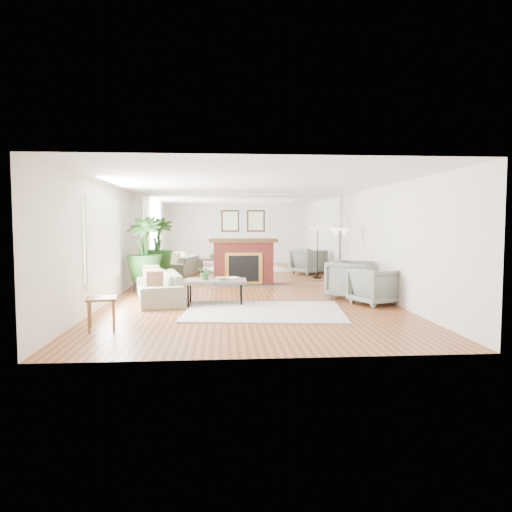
{
  "coord_description": "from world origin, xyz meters",
  "views": [
    {
      "loc": [
        -0.56,
        -9.02,
        1.66
      ],
      "look_at": [
        0.15,
        0.6,
        0.99
      ],
      "focal_mm": 32.0,
      "sensor_mm": 36.0,
      "label": 1
    }
  ],
  "objects": [
    {
      "name": "area_rug",
      "position": [
        0.22,
        -0.52,
        0.02
      ],
      "size": [
        3.16,
        2.42,
        0.03
      ],
      "primitive_type": "cube",
      "rotation": [
        0.0,
        0.0,
        -0.11
      ],
      "color": "silver",
      "rests_on": "ground"
    },
    {
      "name": "potted_ficus",
      "position": [
        -2.48,
        2.29,
        0.99
      ],
      "size": [
        1.03,
        1.03,
        1.86
      ],
      "color": "black",
      "rests_on": "ground"
    },
    {
      "name": "floor_lamp",
      "position": [
        2.35,
        2.12,
        1.34
      ],
      "size": [
        0.51,
        0.28,
        1.57
      ],
      "color": "black",
      "rests_on": "ground"
    },
    {
      "name": "armchair_back",
      "position": [
        2.3,
        0.97,
        0.43
      ],
      "size": [
        1.27,
        1.26,
        0.85
      ],
      "primitive_type": "imported",
      "rotation": [
        0.0,
        0.0,
        1.04
      ],
      "color": "gray",
      "rests_on": "ground"
    },
    {
      "name": "armchair_front",
      "position": [
        2.57,
        0.12,
        0.38
      ],
      "size": [
        1.1,
        1.09,
        0.76
      ],
      "primitive_type": "imported",
      "rotation": [
        0.0,
        0.0,
        2.0
      ],
      "color": "gray",
      "rests_on": "ground"
    },
    {
      "name": "wall_left",
      "position": [
        -2.99,
        0.0,
        1.25
      ],
      "size": [
        0.02,
        7.0,
        2.5
      ],
      "primitive_type": "cube",
      "color": "white",
      "rests_on": "ground"
    },
    {
      "name": "mirror_panel",
      "position": [
        0.0,
        3.47,
        1.25
      ],
      "size": [
        5.4,
        0.04,
        2.4
      ],
      "primitive_type": "cube",
      "color": "silver",
      "rests_on": "wall_back"
    },
    {
      "name": "tabletop_plant",
      "position": [
        -0.92,
        0.43,
        0.67
      ],
      "size": [
        0.34,
        0.31,
        0.32
      ],
      "primitive_type": "imported",
      "rotation": [
        0.0,
        0.0,
        -0.25
      ],
      "color": "#2C6826",
      "rests_on": "coffee_table"
    },
    {
      "name": "side_table",
      "position": [
        -2.46,
        -1.77,
        0.43
      ],
      "size": [
        0.54,
        0.54,
        0.52
      ],
      "rotation": [
        0.0,
        0.0,
        0.21
      ],
      "color": "brown",
      "rests_on": "ground"
    },
    {
      "name": "wall_right",
      "position": [
        2.99,
        0.0,
        1.25
      ],
      "size": [
        0.02,
        7.0,
        2.5
      ],
      "primitive_type": "cube",
      "color": "white",
      "rests_on": "ground"
    },
    {
      "name": "wall_back",
      "position": [
        0.0,
        3.49,
        1.25
      ],
      "size": [
        6.0,
        0.02,
        2.5
      ],
      "primitive_type": "cube",
      "color": "white",
      "rests_on": "ground"
    },
    {
      "name": "ground",
      "position": [
        0.0,
        0.0,
        0.0
      ],
      "size": [
        7.0,
        7.0,
        0.0
      ],
      "primitive_type": "plane",
      "color": "brown",
      "rests_on": "ground"
    },
    {
      "name": "window_panel",
      "position": [
        -2.96,
        0.4,
        1.35
      ],
      "size": [
        0.04,
        2.4,
        1.5
      ],
      "primitive_type": "cube",
      "color": "#B2E09E",
      "rests_on": "wall_left"
    },
    {
      "name": "sofa",
      "position": [
        -1.94,
        0.82,
        0.32
      ],
      "size": [
        1.28,
        2.29,
        0.63
      ],
      "primitive_type": "imported",
      "rotation": [
        0.0,
        0.0,
        -1.36
      ],
      "color": "gray",
      "rests_on": "ground"
    },
    {
      "name": "fireplace",
      "position": [
        0.0,
        3.26,
        0.66
      ],
      "size": [
        1.85,
        0.83,
        2.05
      ],
      "color": "maroon",
      "rests_on": "ground"
    },
    {
      "name": "book",
      "position": [
        -0.44,
        0.58,
        0.53
      ],
      "size": [
        0.34,
        0.37,
        0.02
      ],
      "primitive_type": "imported",
      "rotation": [
        0.0,
        0.0,
        0.46
      ],
      "color": "brown",
      "rests_on": "coffee_table"
    },
    {
      "name": "fruit_bowl",
      "position": [
        -0.59,
        0.34,
        0.54
      ],
      "size": [
        0.28,
        0.28,
        0.06
      ],
      "primitive_type": "imported",
      "rotation": [
        0.0,
        0.0,
        0.22
      ],
      "color": "brown",
      "rests_on": "coffee_table"
    },
    {
      "name": "coffee_table",
      "position": [
        -0.72,
        0.39,
        0.47
      ],
      "size": [
        1.3,
        0.77,
        0.51
      ],
      "rotation": [
        0.0,
        0.0,
        -0.02
      ],
      "color": "#65594F",
      "rests_on": "ground"
    }
  ]
}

